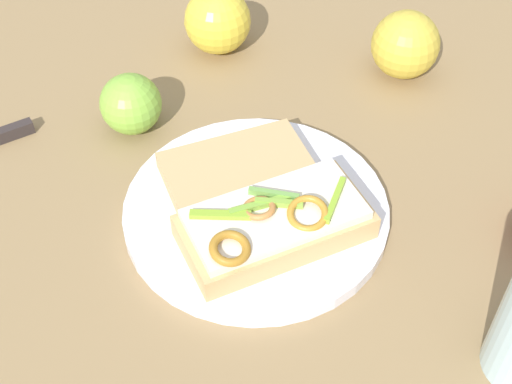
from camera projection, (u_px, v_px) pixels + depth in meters
ground_plane at (256, 216)px, 0.71m from camera, size 2.00×2.00×0.00m
plate at (256, 211)px, 0.71m from camera, size 0.26×0.26×0.01m
sandwich at (275, 224)px, 0.66m from camera, size 0.16×0.20×0.05m
bread_slice_side at (239, 172)px, 0.72m from camera, size 0.16×0.18×0.02m
apple_0 at (131, 104)px, 0.78m from camera, size 0.08×0.08×0.07m
apple_2 at (405, 45)px, 0.84m from camera, size 0.11×0.11×0.08m
apple_3 at (218, 21)px, 0.88m from camera, size 0.10×0.10×0.08m
knife at (0, 137)px, 0.78m from camera, size 0.05×0.10×0.01m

